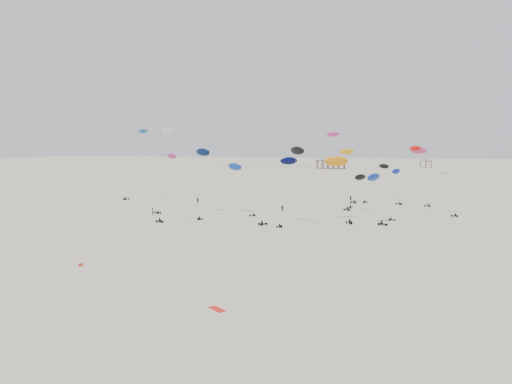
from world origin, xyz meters
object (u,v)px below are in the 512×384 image
(rig_0, at_px, (339,159))
(rig_9, at_px, (397,179))
(spectator_0, at_px, (153,215))
(pavilion_small, at_px, (426,163))
(rig_4, at_px, (356,188))
(pavilion_main, at_px, (331,163))

(rig_0, xyz_separation_m, rig_9, (16.74, 17.27, -6.77))
(spectator_0, bearing_deg, pavilion_small, -55.00)
(rig_0, bearing_deg, spectator_0, 36.35)
(pavilion_small, height_order, rig_0, rig_0)
(rig_0, bearing_deg, rig_4, 129.25)
(pavilion_small, distance_m, rig_0, 262.02)
(pavilion_main, relative_size, rig_4, 2.08)
(rig_4, height_order, rig_9, rig_9)
(rig_4, distance_m, rig_9, 26.91)
(rig_0, relative_size, spectator_0, 9.70)
(spectator_0, bearing_deg, rig_9, -90.29)
(pavilion_main, height_order, rig_4, rig_4)
(rig_9, bearing_deg, spectator_0, 147.33)
(pavilion_main, height_order, rig_0, rig_0)
(rig_0, xyz_separation_m, rig_4, (5.32, -7.08, -7.63))
(rig_4, bearing_deg, spectator_0, -12.87)
(pavilion_main, relative_size, spectator_0, 9.19)
(rig_4, bearing_deg, rig_9, -152.78)
(pavilion_main, relative_size, rig_0, 0.95)
(rig_9, xyz_separation_m, spectator_0, (-61.51, -47.46, -7.05))
(rig_0, distance_m, rig_4, 11.69)
(pavilion_small, bearing_deg, spectator_0, -107.06)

